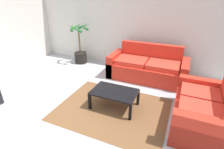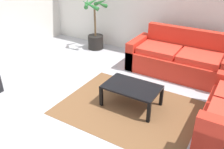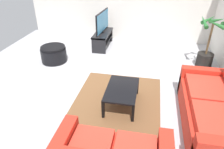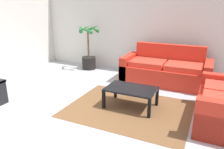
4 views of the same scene
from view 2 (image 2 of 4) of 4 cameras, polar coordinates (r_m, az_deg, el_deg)
The scene contains 5 objects.
ground_plane at distance 3.96m, azimuth -8.65°, elevation -9.29°, with size 6.60×6.60×0.00m, color #B2B2B7.
couch_main at distance 5.22m, azimuth 15.68°, elevation 3.38°, with size 2.06×0.90×0.90m.
coffee_table at distance 3.95m, azimuth 4.72°, elevation -3.37°, with size 0.91×0.58×0.37m.
area_rug at distance 4.05m, azimuth 3.89°, elevation -7.91°, with size 2.20×1.70×0.01m, color brown.
potted_palm at distance 6.32m, azimuth -3.99°, elevation 10.06°, with size 0.57×0.62×1.31m.
Camera 2 is at (2.12, -2.36, 2.36)m, focal length 38.35 mm.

